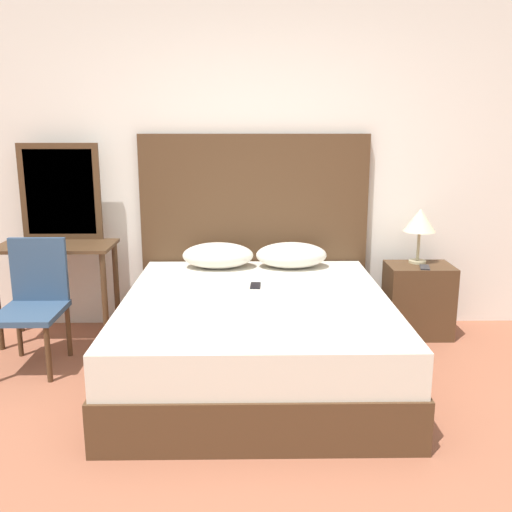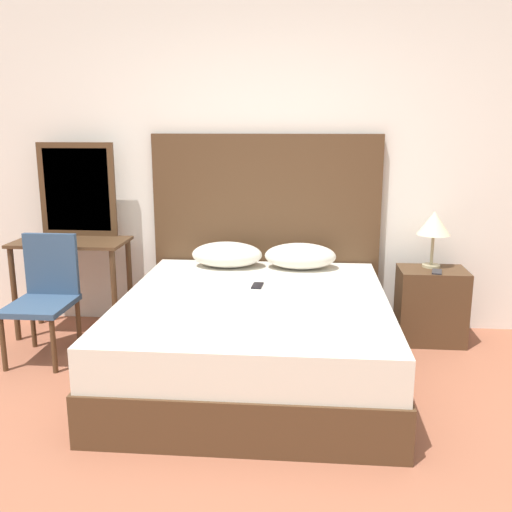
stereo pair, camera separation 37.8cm
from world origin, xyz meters
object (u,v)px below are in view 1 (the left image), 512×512
(nightstand, at_px, (418,300))
(table_lamp, at_px, (420,222))
(bed, at_px, (256,337))
(phone_on_nightstand, at_px, (425,267))
(vanity_desk, at_px, (57,264))
(chair, at_px, (34,298))
(phone_on_bed, at_px, (255,286))

(nightstand, relative_size, table_lamp, 1.33)
(bed, xyz_separation_m, phone_on_nightstand, (1.31, 0.66, 0.31))
(nightstand, bearing_deg, phone_on_nightstand, -85.59)
(vanity_desk, relative_size, chair, 0.99)
(phone_on_nightstand, xyz_separation_m, vanity_desk, (-2.84, 0.03, 0.03))
(table_lamp, relative_size, phone_on_nightstand, 2.70)
(bed, distance_m, table_lamp, 1.67)
(phone_on_bed, bearing_deg, chair, -179.86)
(nightstand, bearing_deg, chair, -169.82)
(nightstand, distance_m, chair, 2.91)
(phone_on_bed, height_order, vanity_desk, vanity_desk)
(nightstand, height_order, phone_on_nightstand, phone_on_nightstand)
(phone_on_nightstand, bearing_deg, phone_on_bed, -162.44)
(table_lamp, bearing_deg, phone_on_bed, -156.00)
(chair, bearing_deg, table_lamp, 11.61)
(phone_on_nightstand, bearing_deg, table_lamp, 93.21)
(bed, relative_size, phone_on_nightstand, 12.29)
(phone_on_bed, relative_size, vanity_desk, 0.18)
(bed, bearing_deg, nightstand, 29.80)
(table_lamp, xyz_separation_m, phone_on_nightstand, (0.01, -0.17, -0.33))
(bed, distance_m, phone_on_nightstand, 1.50)
(bed, relative_size, vanity_desk, 2.27)
(bed, distance_m, nightstand, 1.51)
(bed, bearing_deg, phone_on_bed, 90.54)
(phone_on_bed, relative_size, chair, 0.17)
(bed, bearing_deg, vanity_desk, 155.82)
(phone_on_bed, distance_m, chair, 1.55)
(bed, height_order, chair, chair)
(chair, bearing_deg, nightstand, 10.18)
(phone_on_bed, distance_m, nightstand, 1.43)
(table_lamp, distance_m, vanity_desk, 2.85)
(bed, xyz_separation_m, nightstand, (1.31, 0.75, 0.01))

